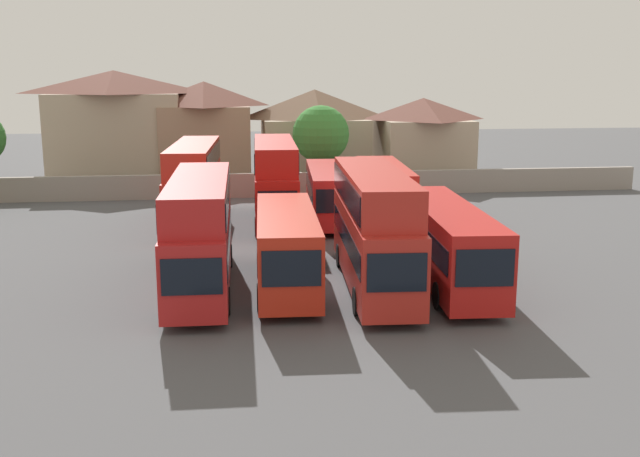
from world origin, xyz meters
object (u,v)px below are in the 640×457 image
at_px(bus_4, 447,240).
at_px(house_terrace_far_right, 422,138).
at_px(bus_6, 275,177).
at_px(tree_left_of_lot, 321,134).
at_px(bus_2, 287,245).
at_px(bus_8, 384,188).
at_px(bus_3, 374,223).
at_px(house_terrace_left, 116,126).
at_px(bus_5, 194,180).
at_px(bus_1, 200,227).
at_px(house_terrace_centre, 205,130).
at_px(bus_7, 330,191).
at_px(house_terrace_right, 315,133).

distance_m(bus_4, house_terrace_far_right, 33.54).
xyz_separation_m(bus_6, tree_left_of_lot, (4.52, 12.51, 1.58)).
height_order(bus_2, bus_8, bus_8).
xyz_separation_m(bus_3, house_terrace_far_right, (11.06, 32.77, 0.73)).
bearing_deg(house_terrace_left, tree_left_of_lot, -23.63).
relative_size(bus_3, bus_5, 0.99).
distance_m(bus_1, house_terrace_left, 34.57).
relative_size(bus_8, tree_left_of_lot, 1.61).
height_order(bus_3, house_terrace_centre, house_terrace_centre).
height_order(bus_4, tree_left_of_lot, tree_left_of_lot).
bearing_deg(bus_5, bus_3, 32.82).
relative_size(bus_2, bus_6, 0.88).
bearing_deg(tree_left_of_lot, bus_7, -94.98).
bearing_deg(bus_4, house_terrace_far_right, 170.62).
height_order(bus_1, house_terrace_far_right, house_terrace_far_right).
distance_m(house_terrace_left, house_terrace_centre, 7.46).
xyz_separation_m(bus_4, house_terrace_left, (-18.56, 34.13, 2.79)).
height_order(house_terrace_centre, tree_left_of_lot, house_terrace_centre).
relative_size(bus_1, bus_4, 0.97).
bearing_deg(bus_7, bus_1, -24.08).
relative_size(bus_1, house_terrace_far_right, 1.45).
height_order(bus_4, house_terrace_centre, house_terrace_centre).
bearing_deg(bus_4, bus_2, -87.53).
height_order(bus_1, house_terrace_left, house_terrace_left).
bearing_deg(bus_8, tree_left_of_lot, -163.98).
xyz_separation_m(bus_6, house_terrace_right, (4.94, 19.81, 1.10)).
height_order(bus_2, tree_left_of_lot, tree_left_of_lot).
distance_m(bus_7, house_terrace_left, 25.12).
bearing_deg(bus_1, bus_7, 152.93).
height_order(bus_4, bus_7, bus_4).
height_order(bus_4, bus_6, bus_6).
bearing_deg(bus_3, house_terrace_far_right, 165.09).
relative_size(bus_6, house_terrace_right, 1.22).
bearing_deg(bus_6, bus_3, 15.08).
relative_size(bus_7, house_terrace_right, 1.14).
relative_size(house_terrace_left, house_terrace_right, 1.18).
distance_m(house_terrace_left, tree_left_of_lot, 18.07).
xyz_separation_m(bus_1, house_terrace_left, (-7.86, 33.60, 2.04)).
bearing_deg(house_terrace_right, bus_7, -94.36).
bearing_deg(bus_4, bus_5, -137.29).
height_order(bus_6, house_terrace_centre, house_terrace_centre).
relative_size(bus_2, house_terrace_far_right, 1.27).
height_order(bus_4, house_terrace_left, house_terrace_left).
bearing_deg(bus_1, bus_4, 88.65).
bearing_deg(house_terrace_far_right, house_terrace_centre, 175.21).
distance_m(bus_1, bus_8, 18.07).
bearing_deg(bus_1, tree_left_of_lot, 163.19).
distance_m(house_terrace_centre, house_terrace_right, 9.54).
bearing_deg(bus_3, house_terrace_right, -179.16).
relative_size(bus_5, bus_8, 1.13).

